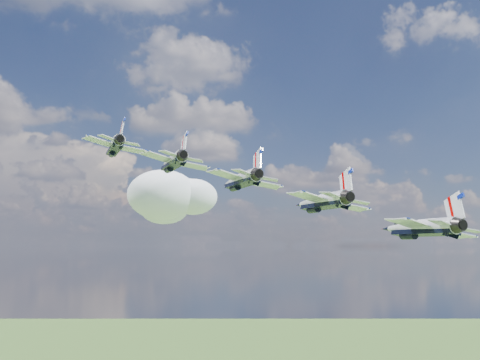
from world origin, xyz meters
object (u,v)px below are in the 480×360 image
object	(u,v)px
jet_1	(172,162)
jet_2	(240,180)
jet_3	(321,201)
jet_0	(114,147)
jet_4	(418,227)

from	to	relation	value
jet_1	jet_2	world-z (taller)	jet_1
jet_2	jet_3	world-z (taller)	jet_2
jet_2	jet_1	bearing A→B (deg)	129.41
jet_0	jet_3	xyz separation A→B (m)	(25.93, -25.21, -10.63)
jet_1	jet_0	bearing A→B (deg)	129.41
jet_0	jet_2	distance (m)	25.13
jet_0	jet_2	xyz separation A→B (m)	(17.29, -16.81, -7.09)
jet_1	jet_3	distance (m)	25.13
jet_0	jet_1	xyz separation A→B (m)	(8.64, -8.40, -3.54)
jet_4	jet_0	bearing A→B (deg)	129.41
jet_1	jet_4	xyz separation A→B (m)	(25.93, -25.21, -10.63)
jet_1	jet_3	world-z (taller)	jet_1
jet_3	jet_4	distance (m)	12.57
jet_3	jet_4	bearing A→B (deg)	-50.59
jet_1	jet_4	size ratio (longest dim) A/B	1.00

